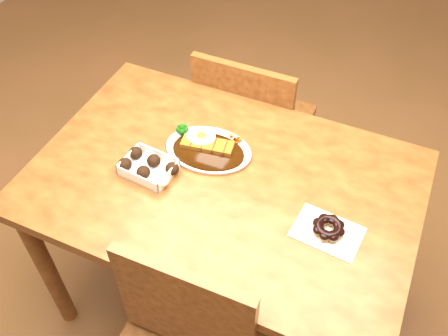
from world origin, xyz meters
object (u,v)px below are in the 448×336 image
at_px(table, 223,199).
at_px(pon_de_ring, 328,228).
at_px(donut_box, 149,167).
at_px(katsu_curry_plate, 207,147).
at_px(chair_far, 252,126).

bearing_deg(table, pon_de_ring, -9.96).
relative_size(table, pon_de_ring, 5.95).
bearing_deg(donut_box, table, 16.86).
xyz_separation_m(table, pon_de_ring, (0.35, -0.06, 0.12)).
bearing_deg(table, katsu_curry_plate, 136.78).
bearing_deg(donut_box, katsu_curry_plate, 51.58).
xyz_separation_m(katsu_curry_plate, donut_box, (-0.13, -0.16, 0.01)).
bearing_deg(katsu_curry_plate, table, -43.22).
bearing_deg(donut_box, pon_de_ring, 0.61).
height_order(katsu_curry_plate, donut_box, katsu_curry_plate).
bearing_deg(chair_far, pon_de_ring, 127.48).
bearing_deg(pon_de_ring, donut_box, -179.39).
bearing_deg(table, chair_far, 101.44).
distance_m(chair_far, pon_de_ring, 0.81).
relative_size(donut_box, pon_de_ring, 0.93).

